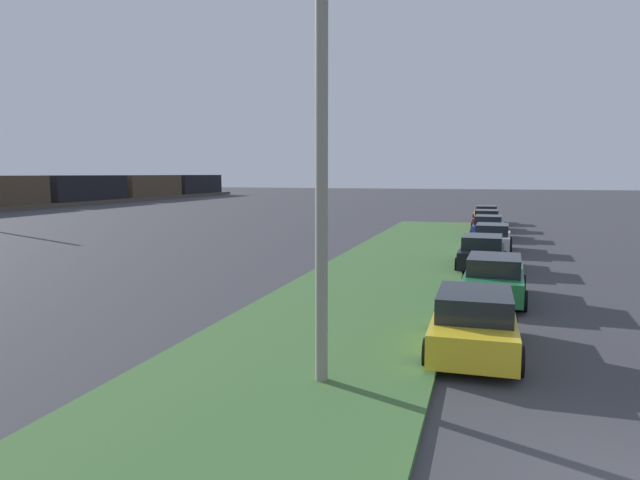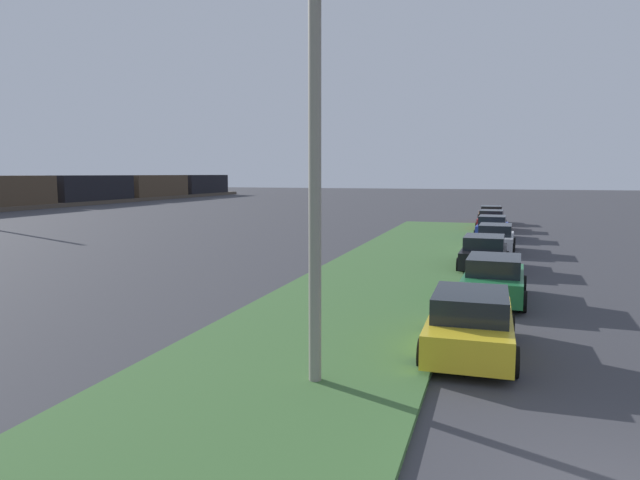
% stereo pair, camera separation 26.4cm
% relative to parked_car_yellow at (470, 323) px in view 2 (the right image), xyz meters
% --- Properties ---
extents(grass_median, '(60.00, 6.00, 0.12)m').
position_rel_parked_car_yellow_xyz_m(grass_median, '(4.16, 3.67, -0.66)').
color(grass_median, '#3D6633').
rests_on(grass_median, ground).
extents(parked_car_yellow, '(4.31, 2.04, 1.47)m').
position_rel_parked_car_yellow_xyz_m(parked_car_yellow, '(0.00, 0.00, 0.00)').
color(parked_car_yellow, gold).
rests_on(parked_car_yellow, ground).
extents(parked_car_green, '(4.37, 2.15, 1.47)m').
position_rel_parked_car_yellow_xyz_m(parked_car_green, '(5.80, -0.48, 0.00)').
color(parked_car_green, '#1E6B38').
rests_on(parked_car_green, ground).
extents(parked_car_black, '(4.35, 2.12, 1.47)m').
position_rel_parked_car_yellow_xyz_m(parked_car_black, '(12.00, -0.04, 0.00)').
color(parked_car_black, black).
rests_on(parked_car_black, ground).
extents(parked_car_silver, '(4.36, 2.14, 1.47)m').
position_rel_parked_car_yellow_xyz_m(parked_car_silver, '(17.84, -0.48, 0.00)').
color(parked_car_silver, '#B2B5BA').
rests_on(parked_car_silver, ground).
extents(parked_car_blue, '(4.37, 2.16, 1.47)m').
position_rel_parked_car_yellow_xyz_m(parked_car_blue, '(24.12, -0.28, 0.00)').
color(parked_car_blue, '#23389E').
rests_on(parked_car_blue, ground).
extents(parked_car_red, '(4.38, 2.17, 1.47)m').
position_rel_parked_car_yellow_xyz_m(parked_car_red, '(29.85, -0.18, 0.00)').
color(parked_car_red, red).
rests_on(parked_car_red, ground).
extents(parked_car_orange, '(4.38, 2.18, 1.47)m').
position_rel_parked_car_yellow_xyz_m(parked_car_orange, '(35.56, -0.06, 0.00)').
color(parked_car_orange, orange).
rests_on(parked_car_orange, ground).
extents(streetlight, '(0.39, 2.87, 7.50)m').
position_rel_parked_car_yellow_xyz_m(streetlight, '(-2.94, 2.41, 3.67)').
color(streetlight, gray).
rests_on(streetlight, ground).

